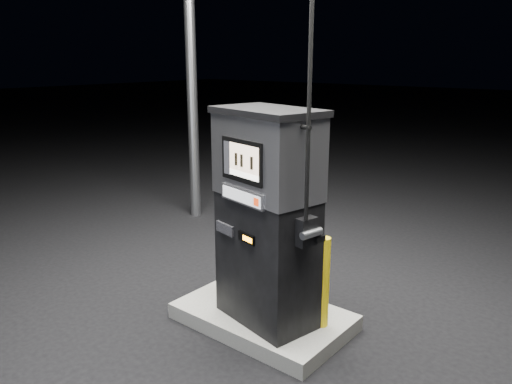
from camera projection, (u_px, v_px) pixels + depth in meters
The scene contains 5 objects.
ground at pixel (263, 324), 4.83m from camera, with size 80.00×80.00×0.00m, color black.
pump_island at pixel (263, 317), 4.81m from camera, with size 1.60×1.00×0.15m, color slate.
fuel_dispenser at pixel (267, 216), 4.37m from camera, with size 1.11×0.76×4.01m.
bollard_left at pixel (227, 253), 5.11m from camera, with size 0.11×0.11×0.81m, color yellow.
bollard_right at pixel (323, 282), 4.41m from camera, with size 0.11×0.11×0.84m, color yellow.
Camera 1 is at (2.69, -3.39, 2.49)m, focal length 35.00 mm.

